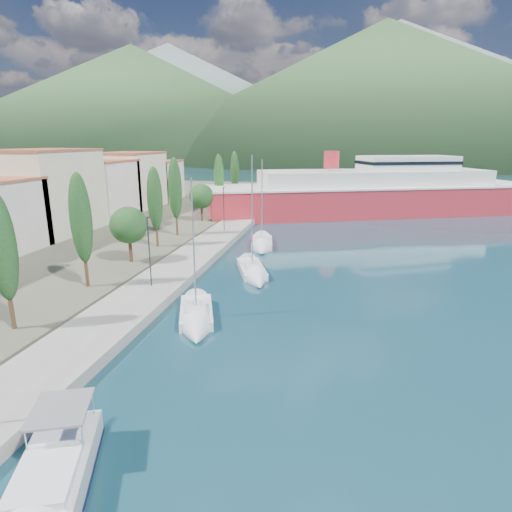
# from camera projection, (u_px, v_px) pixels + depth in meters

# --- Properties ---
(ground) EXTENTS (1400.00, 1400.00, 0.00)m
(ground) POSITION_uv_depth(u_px,v_px,m) (319.00, 182.00, 137.92)
(ground) COLOR #153C4A
(quay) EXTENTS (5.00, 88.00, 0.80)m
(quay) POSITION_uv_depth(u_px,v_px,m) (201.00, 251.00, 50.45)
(quay) COLOR gray
(quay) RESTS_ON ground
(hills_far) EXTENTS (1480.00, 900.00, 180.00)m
(hills_far) POSITION_uv_depth(u_px,v_px,m) (447.00, 90.00, 564.39)
(hills_far) COLOR slate
(hills_far) RESTS_ON ground
(hills_near) EXTENTS (1010.00, 520.00, 115.00)m
(hills_near) POSITION_uv_depth(u_px,v_px,m) (460.00, 94.00, 346.05)
(hills_near) COLOR #33552E
(hills_near) RESTS_ON ground
(town_buildings) EXTENTS (9.20, 69.20, 11.30)m
(town_buildings) POSITION_uv_depth(u_px,v_px,m) (75.00, 193.00, 63.70)
(town_buildings) COLOR beige
(town_buildings) RESTS_ON land_strip
(tree_row) EXTENTS (3.84, 64.76, 10.31)m
(tree_row) POSITION_uv_depth(u_px,v_px,m) (174.00, 198.00, 55.85)
(tree_row) COLOR #47301E
(tree_row) RESTS_ON land_strip
(lamp_posts) EXTENTS (0.15, 44.28, 6.06)m
(lamp_posts) POSITION_uv_depth(u_px,v_px,m) (157.00, 245.00, 38.06)
(lamp_posts) COLOR #2D2D33
(lamp_posts) RESTS_ON quay
(sailboat_near) EXTENTS (4.86, 8.37, 11.54)m
(sailboat_near) POSITION_uv_depth(u_px,v_px,m) (196.00, 323.00, 30.83)
(sailboat_near) COLOR silver
(sailboat_near) RESTS_ON ground
(sailboat_mid) EXTENTS (5.19, 9.06, 12.67)m
(sailboat_mid) POSITION_uv_depth(u_px,v_px,m) (255.00, 276.00, 41.69)
(sailboat_mid) COLOR silver
(sailboat_mid) RESTS_ON ground
(sailboat_far) EXTENTS (3.90, 8.39, 11.86)m
(sailboat_far) POSITION_uv_depth(u_px,v_px,m) (262.00, 247.00, 52.90)
(sailboat_far) COLOR silver
(sailboat_far) RESTS_ON ground
(ferry) EXTENTS (60.64, 33.43, 11.93)m
(ferry) POSITION_uv_depth(u_px,v_px,m) (375.00, 194.00, 77.79)
(ferry) COLOR red
(ferry) RESTS_ON ground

